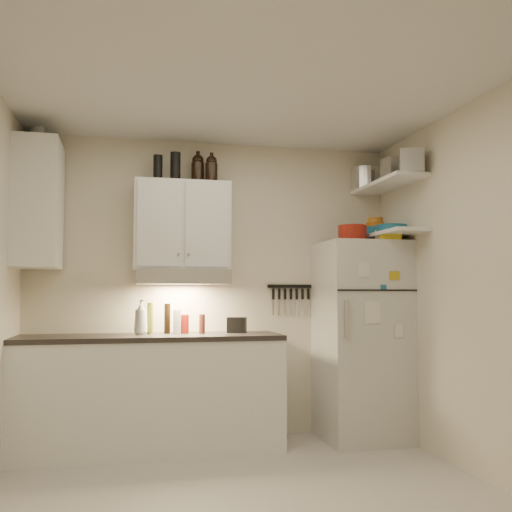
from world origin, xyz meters
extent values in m
cube|color=beige|center=(0.00, 0.00, -0.01)|extent=(3.20, 3.00, 0.02)
cube|color=silver|center=(0.00, 0.00, 2.61)|extent=(3.20, 3.00, 0.02)
cube|color=beige|center=(0.00, 1.51, 1.30)|extent=(3.20, 0.02, 2.60)
cube|color=beige|center=(1.61, 0.00, 1.30)|extent=(0.02, 3.00, 2.60)
cube|color=white|center=(-0.55, 1.20, 0.44)|extent=(2.10, 0.60, 0.88)
cube|color=#2C2825|center=(-0.55, 1.20, 0.90)|extent=(2.10, 0.62, 0.04)
cube|color=white|center=(-0.30, 1.33, 1.83)|extent=(0.80, 0.33, 0.75)
cube|color=white|center=(-1.44, 1.20, 1.95)|extent=(0.33, 0.55, 1.00)
cube|color=silver|center=(-0.30, 1.27, 1.39)|extent=(0.76, 0.46, 0.12)
cube|color=silver|center=(1.25, 1.16, 0.85)|extent=(0.70, 0.68, 1.70)
cube|color=white|center=(1.45, 1.02, 2.20)|extent=(0.30, 0.95, 0.03)
cube|color=white|center=(1.45, 1.02, 1.76)|extent=(0.30, 0.95, 0.03)
cube|color=black|center=(0.70, 1.49, 1.32)|extent=(0.42, 0.02, 0.03)
cylinder|color=maroon|center=(1.16, 1.12, 1.77)|extent=(0.26, 0.26, 0.14)
cube|color=gold|center=(1.42, 0.93, 1.74)|extent=(0.24, 0.26, 0.07)
cylinder|color=silver|center=(1.36, 1.03, 1.75)|extent=(0.07, 0.07, 0.10)
cylinder|color=silver|center=(1.40, 1.37, 2.31)|extent=(0.35, 0.35, 0.20)
cube|color=#AAAAAD|center=(1.51, 0.98, 2.32)|extent=(0.22, 0.20, 0.21)
cube|color=#AAAAAD|center=(1.47, 0.62, 2.31)|extent=(0.25, 0.25, 0.19)
cylinder|color=#165B7C|center=(1.50, 1.40, 1.82)|extent=(0.23, 0.23, 0.09)
cylinder|color=orange|center=(1.54, 1.49, 1.90)|extent=(0.19, 0.19, 0.06)
cylinder|color=orange|center=(1.54, 1.49, 1.95)|extent=(0.15, 0.15, 0.05)
cylinder|color=#165B7C|center=(1.46, 0.99, 1.81)|extent=(0.33, 0.33, 0.07)
cylinder|color=black|center=(-0.36, 1.31, 2.33)|extent=(0.09, 0.09, 0.25)
cylinder|color=black|center=(-0.51, 1.33, 2.31)|extent=(0.08, 0.08, 0.22)
cylinder|color=silver|center=(-1.48, 1.33, 2.52)|extent=(0.13, 0.13, 0.15)
imported|color=white|center=(-0.63, 1.24, 1.08)|extent=(0.15, 0.15, 0.31)
cylinder|color=#57241A|center=(-0.13, 1.24, 1.00)|extent=(0.06, 0.06, 0.16)
cylinder|color=#5B691A|center=(-0.56, 1.29, 1.05)|extent=(0.06, 0.06, 0.26)
cylinder|color=black|center=(-0.42, 1.31, 1.04)|extent=(0.06, 0.06, 0.25)
cylinder|color=silver|center=(-0.34, 1.27, 1.02)|extent=(0.08, 0.08, 0.20)
cylinder|color=maroon|center=(-0.27, 1.31, 1.00)|extent=(0.08, 0.08, 0.16)
cube|color=black|center=(0.17, 1.28, 0.99)|extent=(0.18, 0.16, 0.13)
camera|label=1|loc=(-0.75, -3.50, 1.24)|focal=40.00mm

